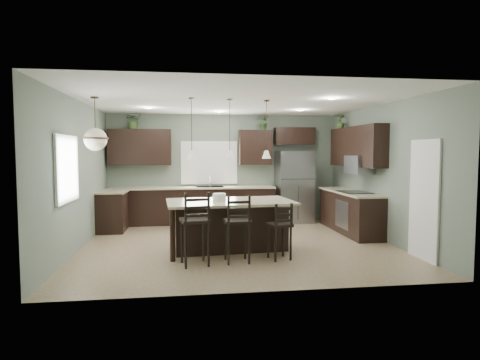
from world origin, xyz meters
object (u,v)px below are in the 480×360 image
object	(u,v)px
bar_stool_left	(195,228)
bar_stool_center	(237,229)
refrigerator	(294,187)
kitchen_island	(230,225)
plant_back_left	(134,120)
serving_dish	(219,197)
bar_stool_right	(279,231)

from	to	relation	value
bar_stool_left	bar_stool_center	bearing A→B (deg)	-3.64
refrigerator	bar_stool_left	distance (m)	4.59
kitchen_island	bar_stool_left	distance (m)	1.16
plant_back_left	bar_stool_left	bearing A→B (deg)	-70.24
serving_dish	bar_stool_right	size ratio (longest dim) A/B	0.24
plant_back_left	kitchen_island	bearing A→B (deg)	-55.10
refrigerator	serving_dish	world-z (taller)	refrigerator
refrigerator	bar_stool_right	xyz separation A→B (m)	(-1.24, -3.56, -0.44)
serving_dish	kitchen_island	bearing A→B (deg)	4.23
kitchen_island	serving_dish	distance (m)	0.57
bar_stool_center	plant_back_left	world-z (taller)	plant_back_left
kitchen_island	bar_stool_center	xyz separation A→B (m)	(0.02, -0.86, 0.10)
serving_dish	bar_stool_left	world-z (taller)	bar_stool_left
bar_stool_left	plant_back_left	xyz separation A→B (m)	(-1.41, 3.93, 2.03)
bar_stool_center	kitchen_island	bearing A→B (deg)	88.98
refrigerator	kitchen_island	xyz separation A→B (m)	(-2.00, -2.78, -0.46)
refrigerator	bar_stool_right	bearing A→B (deg)	-109.16
plant_back_left	bar_stool_center	bearing A→B (deg)	-61.31
refrigerator	plant_back_left	world-z (taller)	plant_back_left
serving_dish	plant_back_left	world-z (taller)	plant_back_left
kitchen_island	bar_stool_right	bearing A→B (deg)	-50.18
serving_dish	plant_back_left	bearing A→B (deg)	122.12
serving_dish	bar_stool_right	xyz separation A→B (m)	(0.96, -0.77, -0.51)
serving_dish	bar_stool_center	bearing A→B (deg)	-75.34
bar_stool_right	serving_dish	bearing A→B (deg)	128.26
bar_stool_left	plant_back_left	size ratio (longest dim) A/B	2.64
kitchen_island	bar_stool_left	world-z (taller)	bar_stool_left
refrigerator	plant_back_left	xyz separation A→B (m)	(-4.08, 0.21, 1.70)
plant_back_left	refrigerator	bearing A→B (deg)	-2.97
kitchen_island	bar_stool_left	bearing A→B (deg)	-129.87
refrigerator	serving_dish	size ratio (longest dim) A/B	7.71
kitchen_island	bar_stool_left	size ratio (longest dim) A/B	1.93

